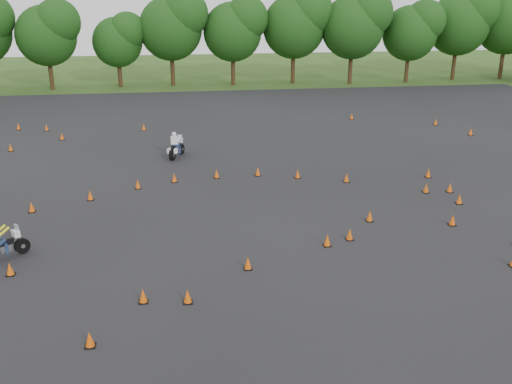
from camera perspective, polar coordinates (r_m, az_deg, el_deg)
The scene contains 6 objects.
ground at distance 21.42m, azimuth 1.50°, elevation -6.62°, with size 140.00×140.00×0.00m, color #2D5119.
asphalt_pad at distance 26.87m, azimuth -0.59°, elevation -0.97°, with size 62.00×62.00×0.00m, color black.
treeline at distance 55.02m, azimuth -1.56°, elevation 14.64°, with size 86.75×32.05×10.34m.
traffic_cones at distance 25.77m, azimuth -0.68°, elevation -1.36°, with size 36.19×32.71×0.45m.
rider_yellow at distance 23.01m, azimuth -24.02°, elevation -4.43°, with size 1.95×0.60×1.50m, color yellow, non-canonical shape.
rider_white at distance 34.12m, azimuth -7.93°, elevation 4.74°, with size 2.03×0.62×1.56m, color silver, non-canonical shape.
Camera 1 is at (-3.22, -18.92, 9.51)m, focal length 40.00 mm.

